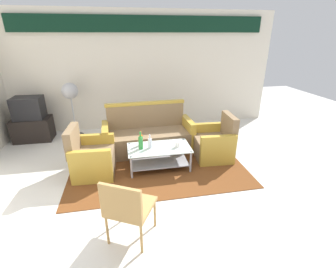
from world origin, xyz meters
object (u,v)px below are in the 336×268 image
Objects in this scene: bottle_green at (141,142)px; tv_stand at (33,129)px; armchair_right at (214,144)px; bottle_clear at (150,143)px; bottle_orange at (141,140)px; coffee_table at (159,154)px; cup at (177,144)px; armchair_left at (92,158)px; pedestal_fan at (70,94)px; couch at (148,136)px; television at (28,108)px; wicker_chair at (127,206)px.

bottle_green is 2.92m from tv_stand.
bottle_clear is (-1.28, -0.21, 0.22)m from armchair_right.
coffee_table is at bearing -27.71° from bottle_orange.
cup is at bearing -18.16° from bottle_orange.
armchair_left is at bearing 97.15° from armchair_right.
bottle_green is (-1.44, -0.21, 0.24)m from armchair_right.
tv_stand reaches higher than coffee_table.
pedestal_fan is at bearing -159.62° from armchair_left.
couch reaches higher than armchair_left.
bottle_green is at bearing 90.37° from armchair_left.
coffee_table is 1.81× the size of television.
armchair_left is at bearing 177.56° from coffee_table.
wicker_chair is (2.01, -3.37, 0.23)m from tv_stand.
couch is at bearing 97.92° from coffee_table.
television reaches higher than coffee_table.
tv_stand is at bearing 145.60° from coffee_table.
wicker_chair is at bearing 21.99° from armchair_left.
wicker_chair is (-1.73, -1.79, 0.21)m from armchair_right.
wicker_chair is at bearing -121.18° from cup.
bottle_clear is 2.46m from pedestal_fan.
bottle_clear is at bearing 90.87° from armchair_left.
wicker_chair is at bearing 121.68° from television.
couch is 0.78m from bottle_clear.
bottle_green is (-0.21, -0.76, 0.22)m from couch.
cup is at bearing 89.60° from armchair_left.
couch is 2.29× the size of tv_stand.
bottle_green is 3.19× the size of cup.
bottle_clear is 1.65m from wicker_chair.
bottle_green is 0.40× the size of tv_stand.
television reaches higher than cup.
couch reaches higher than wicker_chair.
tv_stand is (-2.62, 1.79, -0.01)m from coffee_table.
armchair_right reaches higher than wicker_chair.
cup is (0.43, -0.81, 0.14)m from couch.
coffee_table is 4.36× the size of bottle_clear.
bottle_clear reaches higher than coffee_table.
armchair_right is 2.50m from wicker_chair.
bottle_green is 1.18× the size of bottle_orange.
wicker_chair reaches higher than cup.
pedestal_fan reaches higher than television.
bottle_clear is (-0.16, 0.01, 0.23)m from coffee_table.
bottle_orange is 0.32× the size of wicker_chair.
tv_stand is 1.32× the size of television.
cup is at bearing 111.09° from armchair_right.
armchair_right is at bearing 9.28° from bottle_clear.
tv_stand is (-2.32, 1.63, -0.25)m from bottle_orange.
bottle_clear is (0.16, 0.00, -0.03)m from bottle_green.
cup is (0.64, -0.05, -0.07)m from bottle_green.
cup is 0.12× the size of wicker_chair.
cup is at bearing -32.04° from tv_stand.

